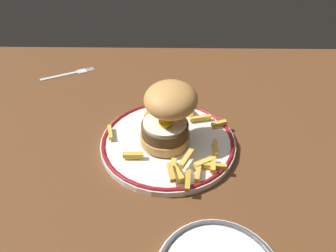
% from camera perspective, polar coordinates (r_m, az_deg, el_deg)
% --- Properties ---
extents(ground_plane, '(1.39, 0.89, 0.04)m').
position_cam_1_polar(ground_plane, '(0.61, -3.63, -4.15)').
color(ground_plane, brown).
extents(dinner_plate, '(0.26, 0.26, 0.02)m').
position_cam_1_polar(dinner_plate, '(0.58, 0.00, -2.92)').
color(dinner_plate, white).
rests_on(dinner_plate, ground_plane).
extents(burger, '(0.11, 0.11, 0.12)m').
position_cam_1_polar(burger, '(0.54, 0.03, 2.27)').
color(burger, tan).
rests_on(burger, dinner_plate).
extents(fries_pile, '(0.24, 0.24, 0.02)m').
position_cam_1_polar(fries_pile, '(0.55, 2.49, -3.50)').
color(fries_pile, gold).
rests_on(fries_pile, dinner_plate).
extents(fork, '(0.13, 0.08, 0.00)m').
position_cam_1_polar(fork, '(0.86, -18.22, 9.47)').
color(fork, silver).
rests_on(fork, ground_plane).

